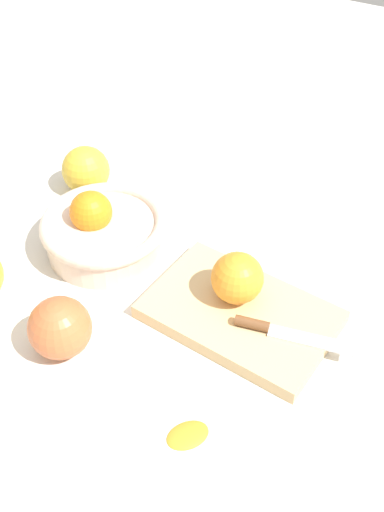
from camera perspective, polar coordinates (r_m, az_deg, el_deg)
name	(u,v)px	position (r m, az deg, el deg)	size (l,w,h in m)	color
ground_plane	(150,318)	(0.86, -3.83, -5.63)	(2.40, 2.40, 0.00)	silver
bowl	(104,230)	(0.94, -8.03, 2.33)	(0.19, 0.19, 0.10)	beige
cutting_board	(240,314)	(0.85, 4.37, -5.30)	(0.25, 0.16, 0.02)	#DBB77F
orange_on_board	(237,278)	(0.84, 4.14, -2.01)	(0.07, 0.07, 0.07)	orange
knife	(277,331)	(0.82, 7.72, -6.72)	(0.16, 0.05, 0.01)	silver
apple_front_left	(60,328)	(0.81, -11.90, -6.40)	(0.08, 0.08, 0.08)	#CC6638
apple_back_left	(86,170)	(1.06, -9.61, 7.71)	(0.08, 0.08, 0.08)	gold
citrus_peel	(188,434)	(0.75, -0.41, -15.82)	(0.05, 0.04, 0.01)	orange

